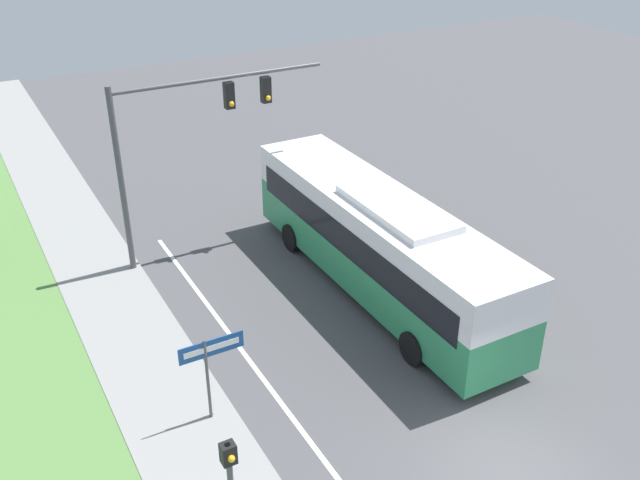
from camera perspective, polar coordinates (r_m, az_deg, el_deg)
name	(u,v)px	position (r m, az deg, el deg)	size (l,w,h in m)	color
ground_plane	(507,470)	(18.14, 14.70, -17.41)	(80.00, 80.00, 0.00)	#4C4C4F
bus	(379,238)	(22.88, 4.72, 0.15)	(2.76, 12.18, 3.51)	#2D8956
signal_gantry	(185,130)	(24.23, -10.76, 8.64)	(7.49, 0.41, 6.53)	#4C4C51
street_sign	(210,361)	(17.85, -8.79, -9.56)	(1.67, 0.08, 2.51)	#4C4C51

